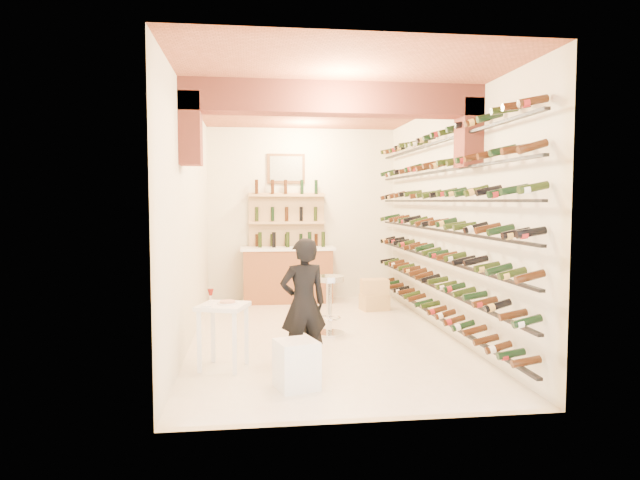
{
  "coord_description": "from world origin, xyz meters",
  "views": [
    {
      "loc": [
        -0.98,
        -7.45,
        1.85
      ],
      "look_at": [
        0.0,
        0.3,
        1.3
      ],
      "focal_mm": 31.28,
      "sensor_mm": 36.0,
      "label": 1
    }
  ],
  "objects_px": {
    "white_stool": "(296,364)",
    "crate_lower": "(374,302)",
    "back_counter": "(288,273)",
    "tasting_table": "(223,316)",
    "chrome_barstool": "(329,301)",
    "person": "(303,304)",
    "wine_rack": "(432,223)"
  },
  "relations": [
    {
      "from": "wine_rack",
      "to": "tasting_table",
      "type": "xyz_separation_m",
      "value": [
        -2.81,
        -1.31,
        -0.96
      ]
    },
    {
      "from": "person",
      "to": "crate_lower",
      "type": "relative_size",
      "value": 3.21
    },
    {
      "from": "back_counter",
      "to": "person",
      "type": "distance_m",
      "value": 4.1
    },
    {
      "from": "back_counter",
      "to": "person",
      "type": "xyz_separation_m",
      "value": [
        -0.1,
        -4.09,
        0.19
      ]
    },
    {
      "from": "tasting_table",
      "to": "chrome_barstool",
      "type": "bearing_deg",
      "value": 63.29
    },
    {
      "from": "back_counter",
      "to": "crate_lower",
      "type": "distance_m",
      "value": 1.74
    },
    {
      "from": "chrome_barstool",
      "to": "tasting_table",
      "type": "bearing_deg",
      "value": -134.6
    },
    {
      "from": "wine_rack",
      "to": "crate_lower",
      "type": "bearing_deg",
      "value": 103.92
    },
    {
      "from": "chrome_barstool",
      "to": "crate_lower",
      "type": "relative_size",
      "value": 1.81
    },
    {
      "from": "wine_rack",
      "to": "person",
      "type": "relative_size",
      "value": 3.94
    },
    {
      "from": "tasting_table",
      "to": "crate_lower",
      "type": "height_order",
      "value": "tasting_table"
    },
    {
      "from": "chrome_barstool",
      "to": "person",
      "type": "bearing_deg",
      "value": -108.22
    },
    {
      "from": "wine_rack",
      "to": "crate_lower",
      "type": "relative_size",
      "value": 12.65
    },
    {
      "from": "wine_rack",
      "to": "back_counter",
      "type": "distance_m",
      "value": 3.38
    },
    {
      "from": "person",
      "to": "chrome_barstool",
      "type": "bearing_deg",
      "value": -121.52
    },
    {
      "from": "back_counter",
      "to": "tasting_table",
      "type": "xyz_separation_m",
      "value": [
        -0.98,
        -3.96,
        0.05
      ]
    },
    {
      "from": "chrome_barstool",
      "to": "wine_rack",
      "type": "bearing_deg",
      "value": -3.59
    },
    {
      "from": "person",
      "to": "chrome_barstool",
      "type": "xyz_separation_m",
      "value": [
        0.5,
        1.53,
        -0.25
      ]
    },
    {
      "from": "wine_rack",
      "to": "chrome_barstool",
      "type": "distance_m",
      "value": 1.79
    },
    {
      "from": "white_stool",
      "to": "chrome_barstool",
      "type": "bearing_deg",
      "value": 73.65
    },
    {
      "from": "back_counter",
      "to": "white_stool",
      "type": "relative_size",
      "value": 3.56
    },
    {
      "from": "back_counter",
      "to": "tasting_table",
      "type": "height_order",
      "value": "back_counter"
    },
    {
      "from": "chrome_barstool",
      "to": "crate_lower",
      "type": "bearing_deg",
      "value": 58.08
    },
    {
      "from": "white_stool",
      "to": "crate_lower",
      "type": "height_order",
      "value": "white_stool"
    },
    {
      "from": "wine_rack",
      "to": "back_counter",
      "type": "bearing_deg",
      "value": 124.66
    },
    {
      "from": "white_stool",
      "to": "tasting_table",
      "type": "bearing_deg",
      "value": 134.44
    },
    {
      "from": "back_counter",
      "to": "tasting_table",
      "type": "relative_size",
      "value": 1.96
    },
    {
      "from": "wine_rack",
      "to": "person",
      "type": "distance_m",
      "value": 2.55
    },
    {
      "from": "wine_rack",
      "to": "person",
      "type": "xyz_separation_m",
      "value": [
        -1.93,
        -1.44,
        -0.83
      ]
    },
    {
      "from": "white_stool",
      "to": "crate_lower",
      "type": "xyz_separation_m",
      "value": [
        1.64,
        3.78,
        -0.1
      ]
    },
    {
      "from": "back_counter",
      "to": "crate_lower",
      "type": "xyz_separation_m",
      "value": [
        1.41,
        -0.94,
        -0.4
      ]
    },
    {
      "from": "crate_lower",
      "to": "white_stool",
      "type": "bearing_deg",
      "value": -113.48
    }
  ]
}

